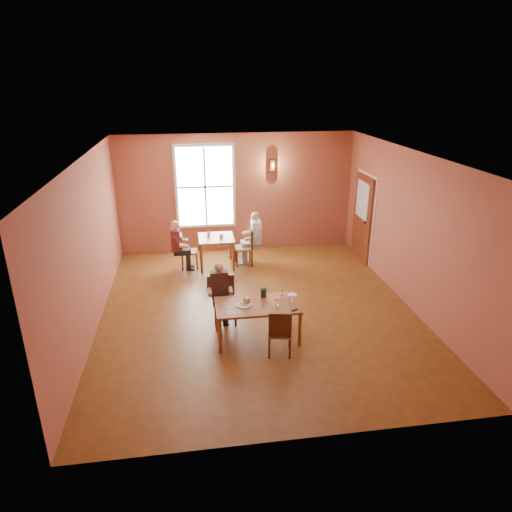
{
  "coord_description": "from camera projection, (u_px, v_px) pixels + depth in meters",
  "views": [
    {
      "loc": [
        -1.22,
        -7.89,
        4.27
      ],
      "look_at": [
        0.0,
        0.2,
        1.05
      ],
      "focal_mm": 32.0,
      "sensor_mm": 36.0,
      "label": 1
    }
  ],
  "objects": [
    {
      "name": "cup_a",
      "position": [
        221.0,
        236.0,
        10.72
      ],
      "size": [
        0.12,
        0.12,
        0.08
      ],
      "primitive_type": "imported",
      "rotation": [
        0.0,
        0.0,
        -0.12
      ],
      "color": "silver",
      "rests_on": "second_table"
    },
    {
      "name": "knife",
      "position": [
        259.0,
        311.0,
        7.51
      ],
      "size": [
        0.17,
        0.04,
        0.0
      ],
      "primitive_type": "cube",
      "rotation": [
        0.0,
        0.0,
        -0.19
      ],
      "color": "silver",
      "rests_on": "main_table"
    },
    {
      "name": "plate_food",
      "position": [
        243.0,
        304.0,
        7.71
      ],
      "size": [
        0.31,
        0.31,
        0.03
      ],
      "primitive_type": "cylinder",
      "rotation": [
        0.0,
        0.0,
        0.19
      ],
      "color": "silver",
      "rests_on": "main_table"
    },
    {
      "name": "goblet_c",
      "position": [
        277.0,
        304.0,
        7.57
      ],
      "size": [
        0.07,
        0.07,
        0.18
      ],
      "primitive_type": null,
      "rotation": [
        0.0,
        0.0,
        -0.0
      ],
      "color": "silver",
      "rests_on": "main_table"
    },
    {
      "name": "ground",
      "position": [
        258.0,
        309.0,
        8.99
      ],
      "size": [
        6.0,
        7.0,
        0.01
      ],
      "primitive_type": "cube",
      "color": "brown",
      "rests_on": "ground"
    },
    {
      "name": "chair_diner_main",
      "position": [
        225.0,
        301.0,
        8.36
      ],
      "size": [
        0.39,
        0.39,
        0.88
      ],
      "primitive_type": null,
      "rotation": [
        0.0,
        0.0,
        3.14
      ],
      "color": "#3F210E",
      "rests_on": "ground"
    },
    {
      "name": "sandwich",
      "position": [
        247.0,
        301.0,
        7.74
      ],
      "size": [
        0.11,
        0.11,
        0.1
      ],
      "primitive_type": "cube",
      "rotation": [
        0.0,
        0.0,
        0.61
      ],
      "color": "#DCB95F",
      "rests_on": "main_table"
    },
    {
      "name": "wall_left",
      "position": [
        89.0,
        246.0,
        8.02
      ],
      "size": [
        0.04,
        7.0,
        3.0
      ],
      "primitive_type": "cube",
      "color": "brown",
      "rests_on": "ground"
    },
    {
      "name": "diner_white",
      "position": [
        245.0,
        240.0,
        10.92
      ],
      "size": [
        0.5,
        0.5,
        1.24
      ],
      "primitive_type": null,
      "rotation": [
        0.0,
        0.0,
        1.57
      ],
      "color": "white",
      "rests_on": "ground"
    },
    {
      "name": "wall_right",
      "position": [
        410.0,
        230.0,
        8.86
      ],
      "size": [
        0.04,
        7.0,
        3.0
      ],
      "primitive_type": "cube",
      "color": "brown",
      "rests_on": "ground"
    },
    {
      "name": "chair_diner_white",
      "position": [
        243.0,
        247.0,
        10.97
      ],
      "size": [
        0.4,
        0.4,
        0.91
      ],
      "primitive_type": null,
      "rotation": [
        0.0,
        0.0,
        1.57
      ],
      "color": "#502E1C",
      "rests_on": "ground"
    },
    {
      "name": "wall_sconce",
      "position": [
        272.0,
        165.0,
        11.44
      ],
      "size": [
        0.16,
        0.16,
        0.28
      ],
      "primitive_type": "cylinder",
      "color": "brown",
      "rests_on": "wall_back"
    },
    {
      "name": "window",
      "position": [
        205.0,
        187.0,
        11.43
      ],
      "size": [
        1.36,
        0.1,
        1.96
      ],
      "primitive_type": "cube",
      "color": "white",
      "rests_on": "wall_back"
    },
    {
      "name": "sunglasses",
      "position": [
        294.0,
        310.0,
        7.55
      ],
      "size": [
        0.12,
        0.1,
        0.02
      ],
      "primitive_type": "cube",
      "rotation": [
        0.0,
        0.0,
        0.59
      ],
      "color": "black",
      "rests_on": "main_table"
    },
    {
      "name": "wall_back",
      "position": [
        237.0,
        193.0,
        11.66
      ],
      "size": [
        6.0,
        0.04,
        3.0
      ],
      "primitive_type": "cube",
      "color": "brown",
      "rests_on": "ground"
    },
    {
      "name": "main_table",
      "position": [
        257.0,
        321.0,
        7.87
      ],
      "size": [
        1.42,
        0.8,
        0.66
      ],
      "primitive_type": null,
      "color": "brown",
      "rests_on": "ground"
    },
    {
      "name": "goblet_a",
      "position": [
        283.0,
        295.0,
        7.88
      ],
      "size": [
        0.08,
        0.08,
        0.17
      ],
      "primitive_type": null,
      "rotation": [
        0.0,
        0.0,
        -0.19
      ],
      "color": "white",
      "rests_on": "main_table"
    },
    {
      "name": "chair_diner_maroon",
      "position": [
        189.0,
        251.0,
        10.81
      ],
      "size": [
        0.37,
        0.37,
        0.84
      ],
      "primitive_type": null,
      "rotation": [
        0.0,
        0.0,
        -1.57
      ],
      "color": "#542D13",
      "rests_on": "ground"
    },
    {
      "name": "chair_empty",
      "position": [
        280.0,
        331.0,
        7.41
      ],
      "size": [
        0.43,
        0.43,
        0.83
      ],
      "primitive_type": null,
      "rotation": [
        0.0,
        0.0,
        -0.2
      ],
      "color": "#4D2715",
      "rests_on": "ground"
    },
    {
      "name": "napkin",
      "position": [
        231.0,
        312.0,
        7.48
      ],
      "size": [
        0.18,
        0.18,
        0.01
      ],
      "primitive_type": "cube",
      "rotation": [
        0.0,
        0.0,
        0.24
      ],
      "color": "white",
      "rests_on": "main_table"
    },
    {
      "name": "goblet_b",
      "position": [
        291.0,
        301.0,
        7.7
      ],
      "size": [
        0.08,
        0.08,
        0.16
      ],
      "primitive_type": null,
      "rotation": [
        0.0,
        0.0,
        -0.38
      ],
      "color": "white",
      "rests_on": "main_table"
    },
    {
      "name": "diner_main",
      "position": [
        225.0,
        296.0,
        8.29
      ],
      "size": [
        0.44,
        0.44,
        1.09
      ],
      "primitive_type": null,
      "rotation": [
        0.0,
        0.0,
        3.14
      ],
      "color": "#3C2C21",
      "rests_on": "ground"
    },
    {
      "name": "door",
      "position": [
        362.0,
        218.0,
        11.13
      ],
      "size": [
        0.12,
        1.04,
        2.1
      ],
      "primitive_type": "cube",
      "color": "maroon",
      "rests_on": "ground"
    },
    {
      "name": "ceiling",
      "position": [
        258.0,
        156.0,
        7.89
      ],
      "size": [
        6.0,
        7.0,
        0.04
      ],
      "primitive_type": "cube",
      "color": "white",
      "rests_on": "wall_back"
    },
    {
      "name": "cup_b",
      "position": [
        209.0,
        234.0,
        10.87
      ],
      "size": [
        0.11,
        0.11,
        0.09
      ],
      "primitive_type": "imported",
      "rotation": [
        0.0,
        0.0,
        -0.12
      ],
      "color": "silver",
      "rests_on": "second_table"
    },
    {
      "name": "menu_stand",
      "position": [
        264.0,
        293.0,
        7.97
      ],
      "size": [
        0.11,
        0.08,
        0.17
      ],
      "primitive_type": "cube",
      "rotation": [
        0.0,
        0.0,
        0.36
      ],
      "color": "#1F3425",
      "rests_on": "main_table"
    },
    {
      "name": "wall_front",
      "position": [
        304.0,
        336.0,
        5.22
      ],
      "size": [
        6.0,
        0.04,
        3.0
      ],
      "primitive_type": "cube",
      "color": "brown",
      "rests_on": "ground"
    },
    {
      "name": "diner_maroon",
      "position": [
        188.0,
        245.0,
        10.74
      ],
      "size": [
        0.47,
        0.47,
        1.17
      ],
      "primitive_type": null,
      "rotation": [
        0.0,
        0.0,
        -1.57
      ],
      "color": "maroon",
      "rests_on": "ground"
    },
    {
      "name": "side_plate",
      "position": [
        292.0,
        295.0,
        8.08
      ],
      "size": [
        0.17,
        0.17,
        0.01
      ],
      "primitive_type": "cylinder",
      "rotation": [
        0.0,
        0.0,
        -0.04
      ],
      "color": "silver",
      "rests_on": "main_table"
    },
    {
      "name": "second_table",
      "position": [
        217.0,
        252.0,
        10.92
      ],
      "size": [
        0.83,
        0.83,
        0.73
      ],
      "primitive_type": null,
      "color": "brown",
      "rests_on": "ground"
    }
  ]
}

